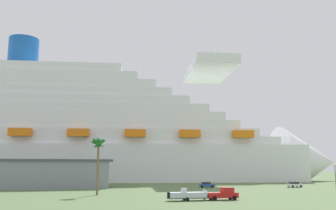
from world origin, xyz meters
The scene contains 9 objects.
ground_plane centered at (0.00, 30.00, 0.00)m, with size 600.00×600.00×0.00m, color #567042.
cruise_ship centered at (-31.19, 76.86, 18.38)m, with size 219.71×57.61×68.01m.
terminal_building centered at (-47.20, 29.18, 4.00)m, with size 55.35×23.73×7.95m.
pickup_truck centered at (-2.57, -18.74, 1.04)m, with size 5.63×2.35×2.20m.
small_boat_on_trailer centered at (-8.50, -18.84, 0.96)m, with size 9.03×2.35×2.15m.
palm_tree centered at (-24.36, -1.84, 9.87)m, with size 3.15×3.23×11.93m.
street_lamp centered at (33.99, -0.43, 4.48)m, with size 0.56×0.56×6.71m.
parked_car_white_van centered at (32.79, 16.61, 0.83)m, with size 4.66×2.50×1.58m.
parked_car_blue_suv centered at (7.37, 20.94, 0.83)m, with size 4.68×2.75×1.58m.
Camera 1 is at (-26.79, -83.00, 5.73)m, focal length 39.56 mm.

